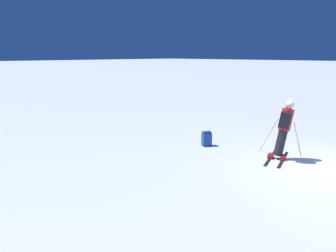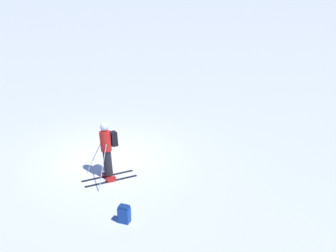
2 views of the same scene
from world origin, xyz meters
The scene contains 3 objects.
ground_plane centered at (0.00, 0.00, 0.00)m, with size 300.00×300.00×0.00m, color white.
skier centered at (1.20, -0.02, 1.00)m, with size 1.23×1.73×1.81m.
spare_backpack centered at (3.72, 0.32, 0.24)m, with size 0.34×0.37×0.50m.
Camera 1 is at (-2.77, 8.94, 3.06)m, focal length 35.00 mm.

